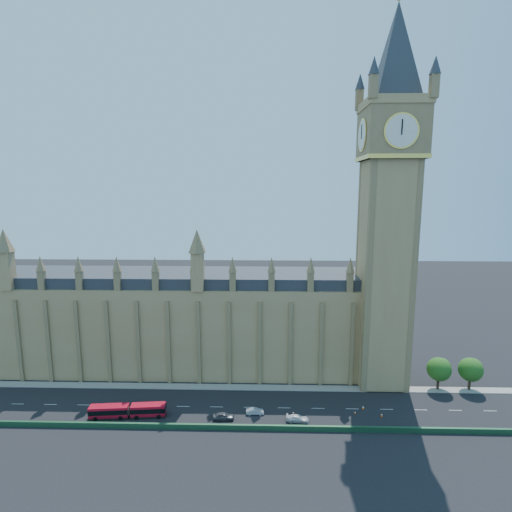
{
  "coord_description": "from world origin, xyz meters",
  "views": [
    {
      "loc": [
        7.72,
        -87.14,
        50.84
      ],
      "look_at": [
        5.1,
        10.0,
        34.7
      ],
      "focal_mm": 28.0,
      "sensor_mm": 36.0,
      "label": 1
    }
  ],
  "objects_px": {
    "red_bus": "(128,411)",
    "car_grey": "(223,416)",
    "car_silver": "(255,411)",
    "car_white": "(298,418)"
  },
  "relations": [
    {
      "from": "red_bus",
      "to": "car_grey",
      "type": "distance_m",
      "value": 21.79
    },
    {
      "from": "car_grey",
      "to": "car_silver",
      "type": "distance_m",
      "value": 7.4
    },
    {
      "from": "car_grey",
      "to": "car_white",
      "type": "xyz_separation_m",
      "value": [
        16.54,
        -0.32,
        -0.09
      ]
    },
    {
      "from": "red_bus",
      "to": "car_silver",
      "type": "bearing_deg",
      "value": -1.43
    },
    {
      "from": "red_bus",
      "to": "car_silver",
      "type": "distance_m",
      "value": 28.84
    },
    {
      "from": "car_grey",
      "to": "red_bus",
      "type": "bearing_deg",
      "value": 86.98
    },
    {
      "from": "car_silver",
      "to": "car_white",
      "type": "relative_size",
      "value": 0.83
    },
    {
      "from": "red_bus",
      "to": "car_silver",
      "type": "xyz_separation_m",
      "value": [
        28.76,
        2.0,
        -0.84
      ]
    },
    {
      "from": "car_grey",
      "to": "car_silver",
      "type": "relative_size",
      "value": 1.16
    },
    {
      "from": "red_bus",
      "to": "car_grey",
      "type": "relative_size",
      "value": 3.59
    }
  ]
}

